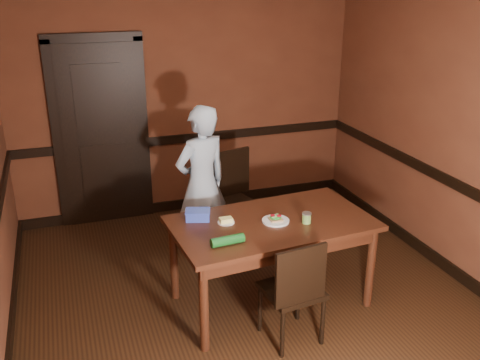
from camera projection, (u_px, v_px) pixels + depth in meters
floor at (253, 305)px, 4.70m from camera, size 4.00×4.50×0.01m
wall_back at (187, 101)px, 6.21m from camera, size 4.00×0.02×2.70m
wall_front at (443, 323)px, 2.24m from camera, size 4.00×0.02×2.70m
wall_right at (461, 136)px, 4.83m from camera, size 0.02×4.50×2.70m
dado_back at (188, 138)px, 6.35m from camera, size 4.00×0.03×0.10m
dado_right at (453, 183)px, 4.99m from camera, size 0.03×4.50×0.10m
baseboard_back at (191, 203)px, 6.66m from camera, size 4.00×0.03×0.12m
baseboard_left at (10, 347)px, 4.08m from camera, size 0.03×4.50×0.12m
baseboard_right at (441, 262)px, 5.29m from camera, size 0.03×4.50×0.12m
door at (101, 130)px, 5.96m from camera, size 1.05×0.07×2.20m
dining_table at (271, 262)px, 4.62m from camera, size 1.74×1.06×0.78m
chair_far at (231, 202)px, 5.56m from camera, size 0.58×0.58×1.00m
chair_near at (292, 288)px, 4.13m from camera, size 0.47×0.47×0.90m
person at (202, 184)px, 5.26m from camera, size 0.67×0.55×1.58m
sandwich_plate at (276, 220)px, 4.46m from camera, size 0.23×0.23×0.06m
sauce_jar at (307, 218)px, 4.43m from camera, size 0.08×0.08×0.09m
cheese_saucer at (226, 221)px, 4.44m from camera, size 0.14×0.14×0.04m
food_tub at (198, 215)px, 4.49m from camera, size 0.24×0.20×0.09m
wrapped_veg at (227, 240)px, 4.07m from camera, size 0.27×0.10×0.07m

